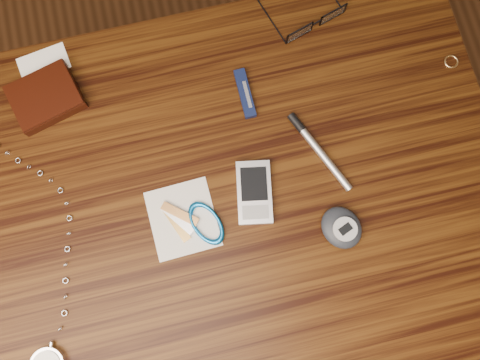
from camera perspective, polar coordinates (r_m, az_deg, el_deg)
The scene contains 11 objects.
ground at distance 1.49m, azimuth -2.49°, elevation -7.73°, with size 3.80×3.80×0.00m, color #472814.
desk at distance 0.84m, azimuth -4.38°, elevation -5.20°, with size 1.00×0.70×0.75m.
wallet_and_card at distance 0.84m, azimuth -22.63°, elevation 9.37°, with size 0.13×0.15×0.02m.
eyeglasses at distance 0.84m, azimuth 8.99°, elevation 18.63°, with size 0.15×0.15×0.03m.
gold_ring at distance 0.88m, azimuth 24.34°, elevation 13.01°, with size 0.02×0.02×0.00m, color #E1B874.
pocket_watch at distance 0.79m, azimuth -22.41°, elevation -18.95°, with size 0.12×0.39×0.02m.
pda_phone at distance 0.74m, azimuth 1.75°, elevation -1.52°, with size 0.07×0.11×0.02m.
pedometer at distance 0.74m, azimuth 12.29°, elevation -5.71°, with size 0.08×0.09×0.03m.
notepad_keys at distance 0.74m, azimuth -5.51°, elevation -5.02°, with size 0.13×0.12×0.01m.
pocket_knife at distance 0.78m, azimuth 0.60°, elevation 10.50°, with size 0.02×0.08×0.01m.
silver_pen at distance 0.76m, azimuth 9.11°, elevation 4.15°, with size 0.07×0.15×0.01m.
Camera 1 is at (0.04, -0.10, 1.48)m, focal length 35.00 mm.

